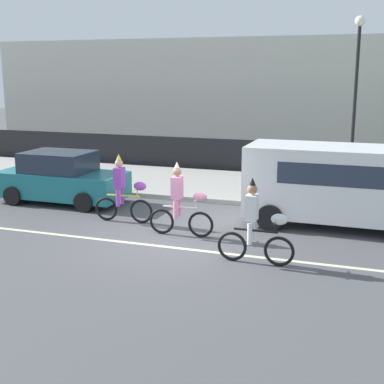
% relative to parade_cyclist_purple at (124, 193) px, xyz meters
% --- Properties ---
extents(ground_plane, '(80.00, 80.00, 0.00)m').
position_rel_parade_cyclist_purple_xyz_m(ground_plane, '(1.98, -1.18, -0.84)').
color(ground_plane, '#4C4C4F').
extents(road_centre_line, '(36.00, 0.14, 0.01)m').
position_rel_parade_cyclist_purple_xyz_m(road_centre_line, '(1.98, -1.68, -0.84)').
color(road_centre_line, beige).
rests_on(road_centre_line, ground).
extents(sidewalk_curb, '(60.00, 5.00, 0.15)m').
position_rel_parade_cyclist_purple_xyz_m(sidewalk_curb, '(1.98, 5.32, -0.77)').
color(sidewalk_curb, '#9E9B93').
rests_on(sidewalk_curb, ground).
extents(fence_line, '(40.00, 0.08, 1.40)m').
position_rel_parade_cyclist_purple_xyz_m(fence_line, '(1.98, 8.22, -0.14)').
color(fence_line, black).
rests_on(fence_line, ground).
extents(building_backdrop, '(28.00, 8.00, 5.77)m').
position_rel_parade_cyclist_purple_xyz_m(building_backdrop, '(0.14, 16.82, 2.04)').
color(building_backdrop, beige).
rests_on(building_backdrop, ground).
extents(parade_cyclist_purple, '(1.72, 0.50, 1.92)m').
position_rel_parade_cyclist_purple_xyz_m(parade_cyclist_purple, '(0.00, 0.00, 0.00)').
color(parade_cyclist_purple, black).
rests_on(parade_cyclist_purple, ground).
extents(parade_cyclist_pink, '(1.72, 0.50, 1.92)m').
position_rel_parade_cyclist_purple_xyz_m(parade_cyclist_pink, '(1.97, -0.69, 0.00)').
color(parade_cyclist_pink, black).
rests_on(parade_cyclist_pink, ground).
extents(parade_cyclist_zebra, '(1.72, 0.50, 1.92)m').
position_rel_parade_cyclist_purple_xyz_m(parade_cyclist_zebra, '(4.22, -2.08, 0.00)').
color(parade_cyclist_zebra, black).
rests_on(parade_cyclist_zebra, ground).
extents(parked_van_white, '(5.00, 2.22, 2.18)m').
position_rel_parade_cyclist_purple_xyz_m(parked_van_white, '(5.80, 1.52, 0.44)').
color(parked_van_white, white).
rests_on(parked_van_white, ground).
extents(parked_car_teal, '(4.10, 1.92, 1.64)m').
position_rel_parade_cyclist_purple_xyz_m(parked_car_teal, '(-2.92, 1.43, -0.06)').
color(parked_car_teal, '#1E727A').
rests_on(parked_car_teal, ground).
extents(street_lamp_post, '(0.36, 0.36, 5.86)m').
position_rel_parade_cyclist_purple_xyz_m(street_lamp_post, '(5.72, 7.03, 3.15)').
color(street_lamp_post, black).
rests_on(street_lamp_post, sidewalk_curb).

